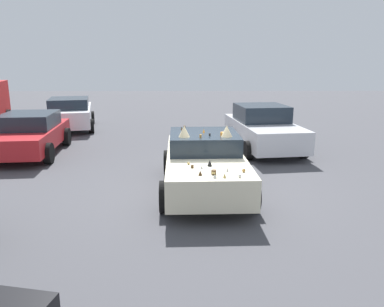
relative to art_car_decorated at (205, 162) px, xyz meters
name	(u,v)px	position (x,y,z in m)	size (l,w,h in m)	color
ground_plane	(204,190)	(-0.05, 0.00, -0.68)	(60.00, 60.00, 0.00)	#47474C
art_car_decorated	(205,162)	(0.00, 0.00, 0.00)	(4.36, 2.11, 1.59)	beige
parked_sedan_row_back_far	(263,128)	(4.25, -2.22, 0.05)	(4.46, 2.41, 1.52)	silver
parked_sedan_far_left	(29,134)	(3.59, 5.58, 0.00)	(4.28, 2.32, 1.35)	red
parked_sedan_behind_left	(70,113)	(8.36, 5.66, 0.04)	(4.44, 2.70, 1.41)	white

